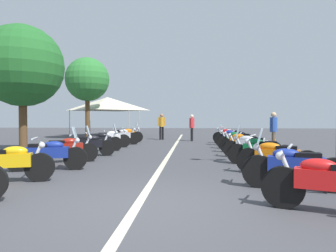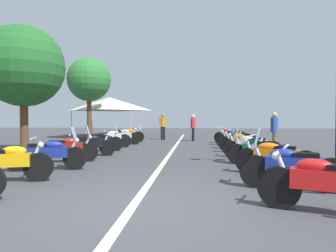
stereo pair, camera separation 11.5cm
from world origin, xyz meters
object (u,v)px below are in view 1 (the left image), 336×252
at_px(motorcycle_right_row_2, 276,157).
at_px(motorcycle_right_row_4, 251,145).
at_px(motorcycle_left_row_5, 100,141).
at_px(motorcycle_left_row_8, 125,134).
at_px(motorcycle_left_row_3, 65,149).
at_px(motorcycle_right_row_0, 330,183).
at_px(motorcycle_right_row_7, 233,137).
at_px(motorcycle_left_row_1, 7,162).
at_px(bystander_2, 274,128).
at_px(motorcycle_left_row_2, 48,154).
at_px(motorcycle_right_row_6, 238,139).
at_px(traffic_cone_0, 275,145).
at_px(bystander_1, 192,126).
at_px(motorcycle_right_row_1, 294,166).
at_px(motorcycle_right_row_3, 260,150).
at_px(motorcycle_right_row_5, 242,142).
at_px(bystander_3, 162,124).
at_px(roadside_tree_0, 87,80).
at_px(motorcycle_left_row_7, 120,136).
at_px(motorcycle_left_row_6, 109,138).
at_px(motorcycle_right_row_8, 230,135).
at_px(motorcycle_left_row_4, 88,144).
at_px(roadside_tree_1, 22,66).

bearing_deg(motorcycle_right_row_2, motorcycle_right_row_4, -68.32).
height_order(motorcycle_left_row_5, motorcycle_left_row_8, motorcycle_left_row_8).
relative_size(motorcycle_left_row_3, motorcycle_right_row_0, 1.02).
bearing_deg(motorcycle_right_row_7, motorcycle_left_row_1, 71.52).
height_order(motorcycle_left_row_5, bystander_2, bystander_2).
distance_m(motorcycle_left_row_2, motorcycle_right_row_6, 8.86).
distance_m(traffic_cone_0, bystander_1, 7.07).
bearing_deg(motorcycle_right_row_2, motorcycle_right_row_1, 109.26).
height_order(motorcycle_right_row_6, motorcycle_right_row_7, motorcycle_right_row_7).
relative_size(motorcycle_left_row_1, motorcycle_left_row_8, 0.92).
height_order(motorcycle_right_row_2, motorcycle_right_row_3, motorcycle_right_row_3).
bearing_deg(motorcycle_left_row_1, motorcycle_left_row_8, 71.06).
relative_size(motorcycle_left_row_5, motorcycle_right_row_2, 1.01).
relative_size(motorcycle_right_row_5, bystander_2, 1.10).
bearing_deg(bystander_3, roadside_tree_0, 53.04).
relative_size(motorcycle_right_row_0, motorcycle_right_row_6, 0.96).
relative_size(motorcycle_left_row_1, motorcycle_left_row_7, 0.93).
bearing_deg(motorcycle_left_row_5, motorcycle_right_row_4, -33.67).
bearing_deg(motorcycle_left_row_1, motorcycle_right_row_5, 27.30).
bearing_deg(motorcycle_right_row_1, bystander_3, -59.90).
height_order(motorcycle_right_row_6, bystander_2, bystander_2).
bearing_deg(motorcycle_left_row_6, motorcycle_right_row_8, 3.16).
bearing_deg(motorcycle_right_row_1, traffic_cone_0, -88.32).
distance_m(motorcycle_left_row_7, motorcycle_right_row_0, 12.96).
distance_m(motorcycle_left_row_3, bystander_3, 10.98).
xyz_separation_m(motorcycle_left_row_2, motorcycle_right_row_5, (4.75, -6.03, -0.02)).
distance_m(motorcycle_left_row_7, motorcycle_right_row_5, 6.93).
bearing_deg(motorcycle_left_row_2, motorcycle_left_row_6, 75.46).
height_order(motorcycle_left_row_4, bystander_1, bystander_1).
height_order(motorcycle_left_row_1, roadside_tree_1, roadside_tree_1).
xyz_separation_m(bystander_1, roadside_tree_1, (-7.32, 6.89, 2.58)).
relative_size(motorcycle_left_row_3, motorcycle_left_row_8, 0.93).
distance_m(motorcycle_left_row_2, motorcycle_right_row_0, 6.86).
relative_size(motorcycle_left_row_4, motorcycle_left_row_7, 0.95).
bearing_deg(motorcycle_left_row_2, motorcycle_left_row_5, 75.52).
height_order(motorcycle_right_row_5, bystander_2, bystander_2).
height_order(motorcycle_left_row_2, bystander_1, bystander_1).
distance_m(motorcycle_right_row_4, roadside_tree_1, 9.61).
bearing_deg(motorcycle_left_row_8, motorcycle_left_row_6, -106.98).
distance_m(motorcycle_left_row_4, motorcycle_right_row_6, 6.92).
bearing_deg(motorcycle_right_row_8, traffic_cone_0, 125.15).
xyz_separation_m(bystander_2, roadside_tree_0, (7.07, 10.91, 3.14)).
bearing_deg(motorcycle_right_row_1, motorcycle_right_row_0, 105.15).
bearing_deg(motorcycle_left_row_5, motorcycle_right_row_6, -5.22).
bearing_deg(roadside_tree_1, bystander_2, -80.51).
xyz_separation_m(motorcycle_left_row_4, roadside_tree_0, (9.51, 3.39, 3.70)).
bearing_deg(roadside_tree_0, traffic_cone_0, -125.01).
relative_size(motorcycle_right_row_0, roadside_tree_1, 0.37).
distance_m(motorcycle_left_row_6, roadside_tree_0, 7.95).
xyz_separation_m(motorcycle_right_row_3, traffic_cone_0, (3.56, -1.42, -0.18)).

